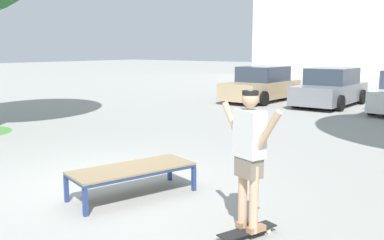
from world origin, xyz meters
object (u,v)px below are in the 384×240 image
(skate_box, at_px, (132,170))
(car_tan, at_px, (262,85))
(skateboard, at_px, (247,231))
(car_grey, at_px, (330,88))
(skater, at_px, (249,151))

(skate_box, height_order, car_tan, car_tan)
(skateboard, relative_size, car_grey, 0.20)
(skateboard, height_order, skater, skater)
(skateboard, distance_m, car_tan, 14.05)
(car_tan, bearing_deg, car_grey, 6.66)
(skate_box, bearing_deg, car_grey, 97.13)
(skateboard, relative_size, car_tan, 0.19)
(skate_box, distance_m, car_grey, 12.60)
(car_tan, bearing_deg, skater, -61.79)
(skater, height_order, car_tan, skater)
(skateboard, bearing_deg, car_tan, 118.21)
(skateboard, height_order, car_grey, car_grey)
(skate_box, distance_m, skater, 2.28)
(skate_box, relative_size, skateboard, 2.47)
(skater, xyz_separation_m, car_tan, (-6.63, 12.37, -0.38))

